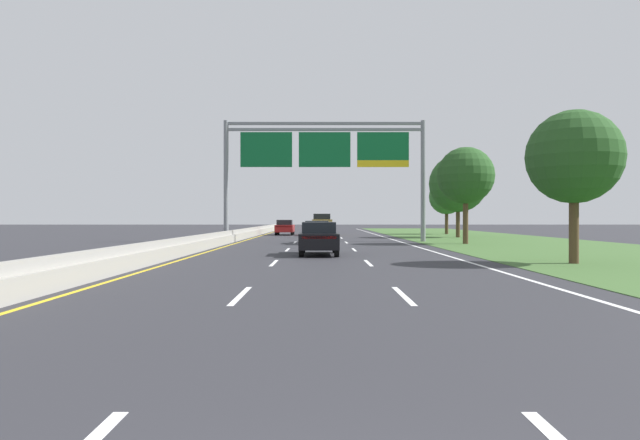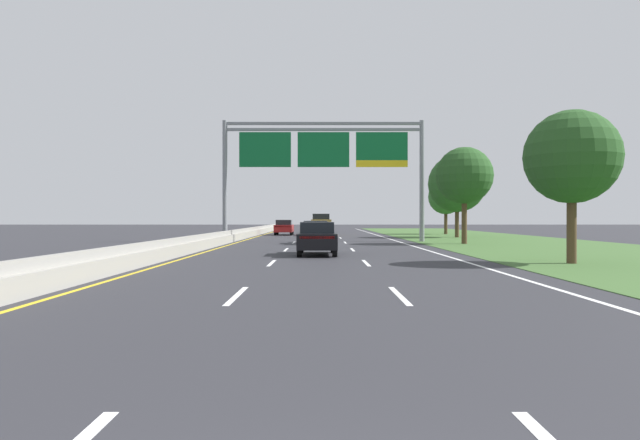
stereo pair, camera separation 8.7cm
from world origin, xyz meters
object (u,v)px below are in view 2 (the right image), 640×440
car_black_centre_lane_sedan (317,238)px  roadside_tree_distant (445,197)px  car_white_centre_lane_sedan (315,232)px  overhead_sign_gantry (323,155)px  pickup_truck_gold (321,225)px  roadside_tree_far (457,184)px  car_red_left_lane_sedan (284,227)px  roadside_tree_mid (464,176)px  roadside_tree_near (571,157)px

car_black_centre_lane_sedan → roadside_tree_distant: 36.16m
car_white_centre_lane_sedan → roadside_tree_distant: roadside_tree_distant is taller
overhead_sign_gantry → pickup_truck_gold: 16.15m
car_black_centre_lane_sedan → roadside_tree_far: bearing=-28.6°
car_black_centre_lane_sedan → car_red_left_lane_sedan: 30.96m
car_black_centre_lane_sedan → roadside_tree_far: size_ratio=0.59×
car_white_centre_lane_sedan → roadside_tree_distant: 26.01m
roadside_tree_mid → car_red_left_lane_sedan: bearing=124.2°
car_black_centre_lane_sedan → pickup_truck_gold: bearing=-0.8°
overhead_sign_gantry → car_white_centre_lane_sedan: overhead_sign_gantry is taller
car_red_left_lane_sedan → roadside_tree_mid: bearing=-145.7°
pickup_truck_gold → car_black_centre_lane_sedan: pickup_truck_gold is taller
car_black_centre_lane_sedan → roadside_tree_near: size_ratio=0.75×
roadside_tree_mid → car_black_centre_lane_sedan: bearing=-132.3°
car_white_centre_lane_sedan → roadside_tree_far: roadside_tree_far is taller
car_red_left_lane_sedan → car_white_centre_lane_sedan: bearing=-169.7°
car_black_centre_lane_sedan → roadside_tree_distant: roadside_tree_distant is taller
car_red_left_lane_sedan → roadside_tree_distant: roadside_tree_distant is taller
overhead_sign_gantry → car_black_centre_lane_sedan: (-0.40, -14.55, -5.62)m
roadside_tree_mid → roadside_tree_distant: size_ratio=1.10×
pickup_truck_gold → roadside_tree_near: 36.38m
overhead_sign_gantry → roadside_tree_near: bearing=-64.5°
car_white_centre_lane_sedan → car_red_left_lane_sedan: same height
roadside_tree_far → roadside_tree_distant: 10.18m
pickup_truck_gold → car_red_left_lane_sedan: bearing=75.6°
overhead_sign_gantry → roadside_tree_distant: (13.41, 18.72, -2.39)m
car_black_centre_lane_sedan → roadside_tree_near: (9.82, -5.19, 3.28)m
roadside_tree_near → roadside_tree_mid: size_ratio=0.90×
car_red_left_lane_sedan → roadside_tree_distant: bearing=-81.7°
car_red_left_lane_sedan → roadside_tree_mid: size_ratio=0.67×
overhead_sign_gantry → car_red_left_lane_sedan: 17.61m
roadside_tree_far → roadside_tree_distant: roadside_tree_far is taller
car_white_centre_lane_sedan → roadside_tree_far: 17.66m
roadside_tree_mid → overhead_sign_gantry: bearing=159.0°
pickup_truck_gold → roadside_tree_mid: (9.67, -18.90, 3.55)m
roadside_tree_distant → roadside_tree_far: bearing=-97.4°
car_white_centre_lane_sedan → car_black_centre_lane_sedan: bearing=-178.3°
overhead_sign_gantry → roadside_tree_mid: 10.36m
roadside_tree_distant → car_black_centre_lane_sedan: bearing=-112.5°
car_red_left_lane_sedan → roadside_tree_near: bearing=-159.4°
roadside_tree_distant → car_white_centre_lane_sedan: bearing=-122.7°
pickup_truck_gold → roadside_tree_near: bearing=-164.9°
roadside_tree_near → roadside_tree_far: size_ratio=0.79×
pickup_truck_gold → roadside_tree_near: (9.57, -34.97, 3.02)m
car_black_centre_lane_sedan → car_white_centre_lane_sedan: same height
pickup_truck_gold → car_red_left_lane_sedan: size_ratio=1.23×
roadside_tree_far → pickup_truck_gold: bearing=151.7°
overhead_sign_gantry → roadside_tree_far: 14.96m
pickup_truck_gold → roadside_tree_distant: roadside_tree_distant is taller
car_black_centre_lane_sedan → overhead_sign_gantry: bearing=-1.9°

